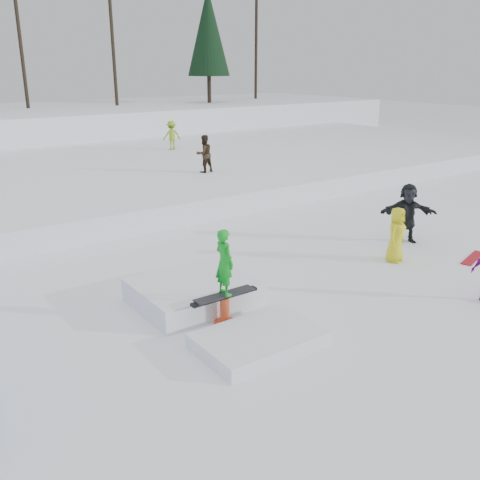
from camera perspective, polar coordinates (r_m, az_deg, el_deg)
ground at (r=11.99m, az=3.61°, el=-7.90°), size 120.00×120.00×0.00m
snow_midrise at (r=25.73m, az=-19.41°, el=6.31°), size 50.00×18.00×0.80m
treeline at (r=38.91m, az=-16.86°, el=20.75°), size 40.24×4.22×10.50m
walker_olive at (r=23.32m, az=-3.85°, el=9.16°), size 0.82×0.66×1.60m
walker_ygreen at (r=29.90m, az=-7.30°, el=11.02°), size 1.07×0.70×1.55m
spectator_yellow at (r=15.44m, az=16.33°, el=0.56°), size 0.88×0.71×1.55m
spectator_dark at (r=17.20m, az=17.39°, el=2.74°), size 1.68×1.47×1.84m
loose_board_red at (r=16.64m, az=23.59°, el=-1.77°), size 1.42×0.66×0.03m
jib_rail_feature at (r=11.88m, az=-3.19°, el=-6.53°), size 2.60×4.40×2.11m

